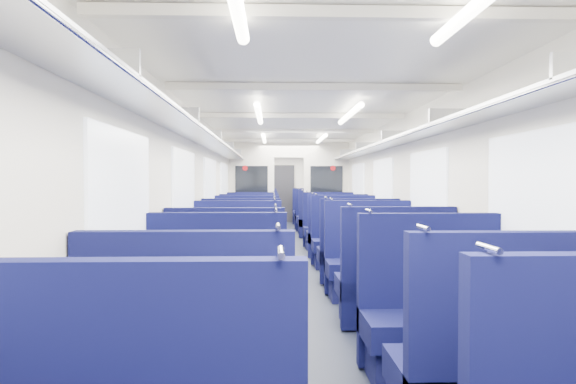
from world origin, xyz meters
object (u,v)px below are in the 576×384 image
seat_13 (358,256)px  seat_10 (237,268)px  seat_16 (250,237)px  seat_24 (258,216)px  seat_12 (242,255)px  seat_5 (501,383)px  end_door (284,194)px  seat_21 (320,223)px  bulkhead (289,190)px  seat_26 (259,214)px  seat_18 (252,231)px  seat_9 (394,288)px  seat_25 (313,216)px  seat_11 (370,267)px  seat_14 (246,245)px  seat_4 (190,381)px  seat_23 (316,219)px  seat_27 (310,213)px  seat_20 (255,223)px  seat_17 (337,237)px  seat_22 (257,219)px  seat_19 (329,231)px  seat_6 (214,322)px  seat_7 (435,325)px  seat_8 (227,292)px

seat_13 → seat_10: bearing=-150.6°
seat_16 → seat_24: size_ratio=1.00×
seat_12 → seat_24: size_ratio=1.00×
seat_5 → end_door: bearing=93.2°
seat_16 → seat_21: 3.53m
bulkhead → seat_26: bearing=100.6°
seat_18 → seat_9: bearing=-73.6°
seat_5 → seat_25: size_ratio=1.00×
bulkhead → seat_10: 5.66m
seat_11 → seat_14: same height
seat_4 → seat_23: bearing=81.5°
end_door → bulkhead: (-0.00, -5.83, 0.23)m
end_door → seat_27: bearing=-56.2°
seat_20 → seat_24: bearing=90.0°
seat_17 → seat_20: size_ratio=1.00×
seat_14 → seat_22: (0.00, 5.55, 0.00)m
seat_17 → seat_22: size_ratio=1.00×
seat_19 → seat_16: bearing=-147.5°
seat_5 → seat_12: (-1.66, 4.62, 0.00)m
seat_6 → seat_18: same height
seat_5 → seat_24: (-1.66, 12.35, 0.00)m
seat_14 → seat_22: 5.55m
seat_12 → seat_13: 1.67m
seat_20 → seat_26: size_ratio=1.00×
seat_25 → seat_11: bearing=-90.0°
seat_17 → seat_24: 5.78m
seat_10 → seat_18: (0.00, 4.46, 0.00)m
seat_10 → seat_18: same height
seat_10 → seat_13: bearing=29.4°
seat_6 → seat_18: 6.79m
seat_10 → seat_13: size_ratio=1.00×
seat_21 → seat_14: bearing=-110.9°
bulkhead → seat_10: size_ratio=2.26×
seat_10 → seat_16: same height
seat_20 → seat_14: bearing=-90.0°
end_door → seat_24: size_ratio=1.61×
seat_4 → seat_25: (1.66, 12.23, 0.00)m
seat_7 → seat_23: (0.00, 10.16, 0.00)m
seat_24 → seat_9: bearing=-80.6°
seat_10 → seat_11: size_ratio=1.00×
end_door → seat_6: end_door is taller
bulkhead → seat_4: bulkhead is taller
seat_18 → seat_13: bearing=-64.8°
seat_11 → seat_22: (-1.66, 7.76, 0.00)m
seat_11 → seat_5: bearing=-90.0°
seat_4 → seat_18: bearing=90.0°
bulkhead → seat_20: (-0.83, 0.93, -0.85)m
seat_8 → seat_9: same height
seat_7 → seat_13: bearing=90.0°
seat_8 → seat_22: same height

